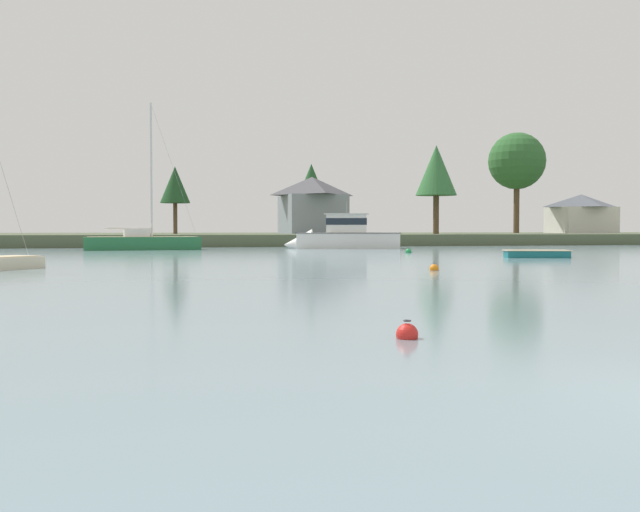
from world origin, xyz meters
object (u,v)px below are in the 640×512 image
sailboat_green (142,247)px  dinghy_teal (537,255)px  mooring_buoy_orange (434,269)px  mooring_buoy_green (408,252)px  mooring_buoy_red (407,334)px  cruiser_white (338,240)px

sailboat_green → dinghy_teal: bearing=-45.3°
dinghy_teal → mooring_buoy_orange: bearing=-134.5°
sailboat_green → mooring_buoy_orange: size_ratio=29.64×
mooring_buoy_green → mooring_buoy_orange: size_ratio=1.18×
dinghy_teal → mooring_buoy_red: 35.26m
sailboat_green → mooring_buoy_orange: bearing=-71.6°
mooring_buoy_green → mooring_buoy_orange: bearing=-108.0°
cruiser_white → mooring_buoy_green: bearing=-82.8°
mooring_buoy_orange → mooring_buoy_green: bearing=72.0°
cruiser_white → sailboat_green: sailboat_green is taller
dinghy_teal → mooring_buoy_red: size_ratio=10.45×
dinghy_teal → sailboat_green: (-23.15, 23.36, 0.13)m
cruiser_white → mooring_buoy_red: cruiser_white is taller
mooring_buoy_red → sailboat_green: bearing=94.2°
dinghy_teal → sailboat_green: bearing=134.7°
cruiser_white → mooring_buoy_green: (1.69, -13.47, -0.65)m
mooring_buoy_green → mooring_buoy_red: mooring_buoy_green is taller
cruiser_white → mooring_buoy_orange: 36.26m
dinghy_teal → mooring_buoy_orange: 16.38m
mooring_buoy_green → cruiser_white: bearing=97.2°
cruiser_white → mooring_buoy_orange: cruiser_white is taller
cruiser_white → dinghy_teal: (5.92, -24.14, -0.58)m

